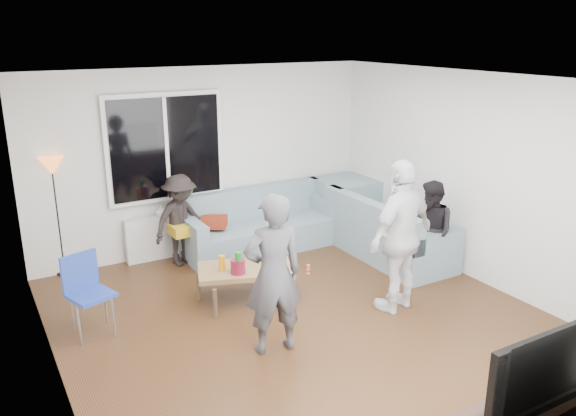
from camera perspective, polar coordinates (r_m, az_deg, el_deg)
floor at (r=6.40m, az=1.95°, el=-11.59°), size 5.00×5.50×0.04m
ceiling at (r=5.62m, az=2.23°, el=12.67°), size 5.00×5.50×0.04m
wall_back at (r=8.28m, az=-8.17°, el=4.77°), size 5.00×0.04×2.60m
wall_front at (r=4.00m, az=24.03°, el=-10.69°), size 5.00×0.04×2.60m
wall_left at (r=5.09m, az=-22.85°, el=-4.54°), size 0.04×5.50×2.60m
wall_right at (r=7.48m, az=18.70°, el=2.67°), size 0.04×5.50×2.60m
window_frame at (r=7.95m, az=-12.05°, el=5.89°), size 1.62×0.06×1.47m
window_glass at (r=7.92m, az=-11.96°, el=5.85°), size 1.50×0.02×1.35m
window_mullion at (r=7.91m, az=-11.93°, el=5.84°), size 0.05×0.03×1.35m
radiator at (r=8.25m, az=-11.42°, el=-2.62°), size 1.30×0.12×0.62m
potted_plant at (r=8.15m, az=-9.78°, el=0.87°), size 0.24×0.22×0.36m
vase at (r=8.06m, az=-12.43°, el=-0.26°), size 0.19×0.19×0.15m
sofa_back_section at (r=8.32m, az=-2.67°, el=-1.27°), size 2.30×0.85×0.85m
sofa_right_section at (r=8.15m, az=9.93°, el=-1.92°), size 2.00×0.85×0.85m
sofa_corner at (r=9.06m, az=5.72°, el=0.24°), size 0.85×0.85×0.85m
cushion_yellow at (r=7.84m, az=-10.19°, el=-2.06°), size 0.39×0.34×0.14m
cushion_red at (r=8.06m, az=-7.39°, el=-1.38°), size 0.46×0.44×0.13m
coffee_table at (r=6.88m, az=-4.21°, el=-7.44°), size 1.24×0.94×0.40m
pitcher at (r=6.62m, az=-4.99°, el=-5.77°), size 0.17×0.17×0.17m
side_chair at (r=6.36m, az=-18.95°, el=-8.27°), size 0.51×0.51×0.86m
floor_lamp at (r=7.90m, az=-21.86°, el=-0.84°), size 0.32×0.32×1.56m
player_left at (r=5.58m, az=-1.48°, el=-6.60°), size 0.65×0.48×1.63m
player_right at (r=6.51m, az=11.14°, el=-2.78°), size 1.10×0.66×1.75m
spectator_right at (r=7.51m, az=13.99°, el=-2.17°), size 0.57×0.69×1.27m
spectator_back at (r=7.83m, az=-10.60°, el=-1.19°), size 0.91×0.67×1.25m
television at (r=4.62m, az=23.00°, el=-14.16°), size 1.13×0.15×0.65m
bottle_a at (r=6.70m, az=-6.57°, el=-5.45°), size 0.07×0.07×0.19m
bottle_e at (r=7.00m, az=-1.80°, el=-4.09°), size 0.07×0.07×0.24m
bottle_d at (r=6.77m, az=-2.09°, el=-4.64°), size 0.07×0.07×0.28m
bottle_b at (r=6.56m, az=-4.92°, el=-5.50°), size 0.08×0.08×0.27m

